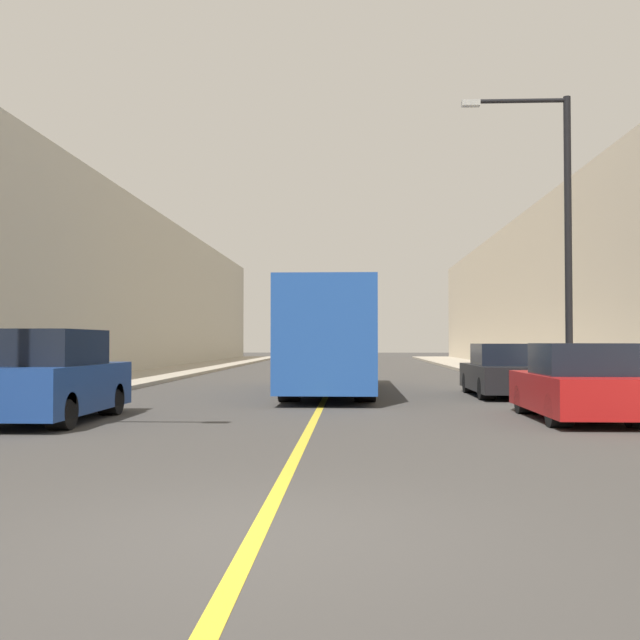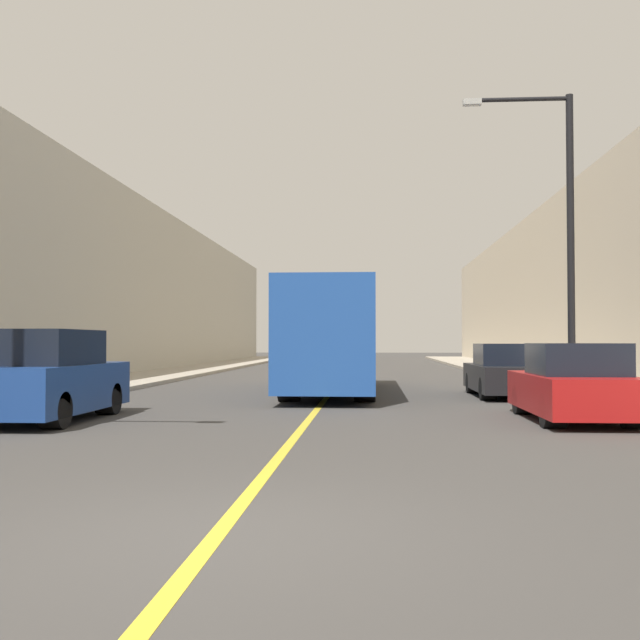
% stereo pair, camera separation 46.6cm
% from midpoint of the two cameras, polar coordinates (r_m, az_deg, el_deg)
% --- Properties ---
extents(ground_plane, '(200.00, 200.00, 0.00)m').
position_cam_midpoint_polar(ground_plane, '(6.39, -5.70, -15.99)').
color(ground_plane, '#3F3D3A').
extents(sidewalk_left, '(3.49, 72.00, 0.14)m').
position_cam_midpoint_polar(sidewalk_left, '(37.28, -10.35, -3.94)').
color(sidewalk_left, '#A89E8C').
rests_on(sidewalk_left, ground).
extents(sidewalk_right, '(3.49, 72.00, 0.14)m').
position_cam_midpoint_polar(sidewalk_right, '(36.83, 15.11, -3.94)').
color(sidewalk_right, '#A89E8C').
rests_on(sidewalk_right, ground).
extents(building_row_left, '(4.00, 72.00, 8.69)m').
position_cam_midpoint_polar(building_row_left, '(38.45, -15.74, 2.54)').
color(building_row_left, '#B7B2A3').
rests_on(building_row_left, ground).
extents(building_row_right, '(4.00, 72.00, 8.52)m').
position_cam_midpoint_polar(building_row_right, '(37.80, 20.65, 2.52)').
color(building_row_right, beige).
rests_on(building_row_right, ground).
extents(road_center_line, '(0.16, 72.00, 0.01)m').
position_cam_midpoint_polar(road_center_line, '(36.15, 2.30, -4.15)').
color(road_center_line, gold).
rests_on(road_center_line, ground).
extents(bus, '(2.54, 10.65, 3.22)m').
position_cam_midpoint_polar(bus, '(22.94, 1.60, -1.30)').
color(bus, '#1E4793').
rests_on(bus, ground).
extents(parked_suv_left, '(1.87, 4.42, 1.82)m').
position_cam_midpoint_polar(parked_suv_left, '(15.79, -19.30, -4.25)').
color(parked_suv_left, navy).
rests_on(parked_suv_left, ground).
extents(car_right_near, '(1.85, 4.25, 1.55)m').
position_cam_midpoint_polar(car_right_near, '(15.84, 19.63, -4.77)').
color(car_right_near, maroon).
rests_on(car_right_near, ground).
extents(car_right_mid, '(1.89, 4.54, 1.52)m').
position_cam_midpoint_polar(car_right_mid, '(22.15, 14.61, -3.91)').
color(car_right_mid, black).
rests_on(car_right_mid, ground).
extents(street_lamp_right, '(2.99, 0.24, 8.21)m').
position_cam_midpoint_polar(street_lamp_right, '(21.70, 18.47, 7.08)').
color(street_lamp_right, black).
rests_on(street_lamp_right, sidewalk_right).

